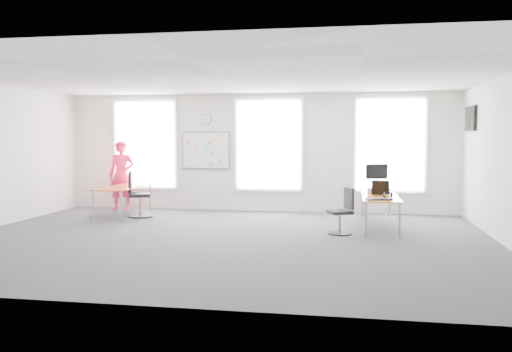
% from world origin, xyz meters
% --- Properties ---
extents(floor, '(10.00, 10.00, 0.00)m').
position_xyz_m(floor, '(0.00, 0.00, 0.00)').
color(floor, '#2A2A2F').
rests_on(floor, ground).
extents(ceiling, '(10.00, 10.00, 0.00)m').
position_xyz_m(ceiling, '(0.00, 0.00, 3.00)').
color(ceiling, white).
rests_on(ceiling, ground).
extents(wall_back, '(10.00, 0.00, 10.00)m').
position_xyz_m(wall_back, '(0.00, 4.00, 1.50)').
color(wall_back, white).
rests_on(wall_back, ground).
extents(wall_front, '(10.00, 0.00, 10.00)m').
position_xyz_m(wall_front, '(0.00, -4.00, 1.50)').
color(wall_front, white).
rests_on(wall_front, ground).
extents(wall_right, '(0.00, 10.00, 10.00)m').
position_xyz_m(wall_right, '(5.00, 0.00, 1.50)').
color(wall_right, white).
rests_on(wall_right, ground).
extents(window_left, '(1.60, 0.06, 2.20)m').
position_xyz_m(window_left, '(-3.00, 3.97, 1.70)').
color(window_left, white).
rests_on(window_left, wall_back).
extents(window_mid, '(1.60, 0.06, 2.20)m').
position_xyz_m(window_mid, '(0.30, 3.97, 1.70)').
color(window_mid, white).
rests_on(window_mid, wall_back).
extents(window_right, '(1.60, 0.06, 2.20)m').
position_xyz_m(window_right, '(3.30, 3.97, 1.70)').
color(window_right, white).
rests_on(window_right, wall_back).
extents(desk_right, '(0.74, 2.79, 0.68)m').
position_xyz_m(desk_right, '(2.97, 2.10, 0.63)').
color(desk_right, orange).
rests_on(desk_right, ground).
extents(desk_left, '(0.78, 1.94, 0.71)m').
position_xyz_m(desk_left, '(-3.05, 2.63, 0.65)').
color(desk_left, orange).
rests_on(desk_left, ground).
extents(chair_right, '(0.54, 0.54, 0.90)m').
position_xyz_m(chair_right, '(2.21, 0.97, 0.40)').
color(chair_right, black).
rests_on(chair_right, ground).
extents(chair_left, '(0.63, 0.62, 1.09)m').
position_xyz_m(chair_left, '(-2.61, 2.44, 0.48)').
color(chair_left, black).
rests_on(chair_left, ground).
extents(person, '(0.70, 0.50, 1.81)m').
position_xyz_m(person, '(-3.49, 3.55, 0.90)').
color(person, '#EE1F52').
rests_on(person, ground).
extents(whiteboard, '(1.20, 0.03, 0.90)m').
position_xyz_m(whiteboard, '(-1.35, 3.97, 1.55)').
color(whiteboard, white).
rests_on(whiteboard, wall_back).
extents(wall_clock, '(0.30, 0.04, 0.30)m').
position_xyz_m(wall_clock, '(-1.35, 3.97, 2.35)').
color(wall_clock, gray).
rests_on(wall_clock, wall_back).
extents(tv, '(0.06, 0.90, 0.55)m').
position_xyz_m(tv, '(4.95, 3.00, 2.30)').
color(tv, black).
rests_on(tv, wall_right).
extents(keyboard, '(0.49, 0.29, 0.02)m').
position_xyz_m(keyboard, '(2.89, 1.00, 0.69)').
color(keyboard, black).
rests_on(keyboard, desk_right).
extents(mouse, '(0.10, 0.13, 0.04)m').
position_xyz_m(mouse, '(3.14, 1.05, 0.70)').
color(mouse, black).
rests_on(mouse, desk_right).
extents(lens_cap, '(0.07, 0.07, 0.01)m').
position_xyz_m(lens_cap, '(3.05, 1.42, 0.68)').
color(lens_cap, black).
rests_on(lens_cap, desk_right).
extents(headphones, '(0.18, 0.10, 0.11)m').
position_xyz_m(headphones, '(3.10, 1.59, 0.73)').
color(headphones, black).
rests_on(headphones, desk_right).
extents(laptop_sleeve, '(0.38, 0.28, 0.30)m').
position_xyz_m(laptop_sleeve, '(2.98, 2.01, 0.83)').
color(laptop_sleeve, black).
rests_on(laptop_sleeve, desk_right).
extents(paper_stack, '(0.31, 0.24, 0.10)m').
position_xyz_m(paper_stack, '(2.88, 2.32, 0.73)').
color(paper_stack, beige).
rests_on(paper_stack, desk_right).
extents(monitor, '(0.51, 0.23, 0.59)m').
position_xyz_m(monitor, '(2.96, 3.29, 1.03)').
color(monitor, black).
rests_on(monitor, desk_right).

